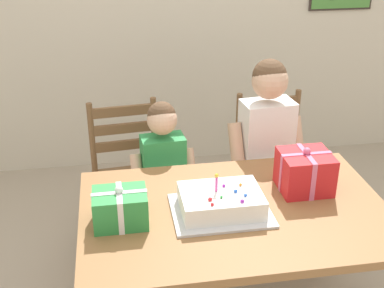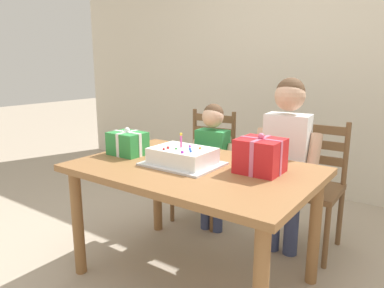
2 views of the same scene
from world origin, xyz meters
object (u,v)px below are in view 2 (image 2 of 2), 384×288
at_px(birthday_cake, 183,157).
at_px(gift_box_beside_cake, 260,156).
at_px(gift_box_red_large, 128,143).
at_px(chair_right, 310,185).
at_px(child_younger, 212,156).
at_px(dining_table, 193,182).
at_px(chair_left, 205,165).
at_px(child_older, 287,150).

relative_size(birthday_cake, gift_box_beside_cake, 1.80).
height_order(gift_box_red_large, chair_right, chair_right).
height_order(gift_box_red_large, child_younger, child_younger).
xyz_separation_m(birthday_cake, chair_right, (0.52, 0.82, -0.31)).
height_order(dining_table, chair_left, chair_left).
bearing_deg(gift_box_beside_cake, child_older, 94.29).
height_order(dining_table, gift_box_red_large, gift_box_red_large).
height_order(dining_table, chair_right, chair_right).
relative_size(dining_table, gift_box_red_large, 5.93).
bearing_deg(child_older, chair_right, 58.68).
bearing_deg(gift_box_red_large, chair_left, 85.66).
distance_m(gift_box_beside_cake, chair_right, 0.78).
xyz_separation_m(gift_box_beside_cake, child_younger, (-0.63, 0.50, -0.20)).
bearing_deg(birthday_cake, gift_box_beside_cake, 16.77).
distance_m(dining_table, chair_right, 0.94).
distance_m(chair_left, chair_right, 0.90).
bearing_deg(dining_table, chair_left, 119.08).
bearing_deg(chair_left, child_younger, -45.28).
height_order(chair_right, child_older, child_older).
relative_size(dining_table, child_older, 1.14).
bearing_deg(child_younger, child_older, -0.04).
height_order(birthday_cake, gift_box_beside_cake, gift_box_beside_cake).
distance_m(dining_table, chair_left, 0.94).
distance_m(gift_box_beside_cake, chair_left, 1.13).
bearing_deg(gift_box_beside_cake, chair_left, 139.77).
bearing_deg(child_older, child_younger, 179.96).
distance_m(dining_table, child_younger, 0.67).
height_order(dining_table, child_younger, child_younger).
bearing_deg(birthday_cake, chair_right, 57.85).
xyz_separation_m(chair_left, child_older, (0.78, -0.19, 0.28)).
height_order(chair_right, child_younger, child_younger).
bearing_deg(chair_left, birthday_cake, -65.17).
distance_m(dining_table, birthday_cake, 0.16).
height_order(birthday_cake, gift_box_red_large, birthday_cake).
bearing_deg(chair_right, gift_box_red_large, -138.98).
bearing_deg(gift_box_red_large, dining_table, 2.76).
relative_size(chair_left, chair_right, 1.00).
relative_size(gift_box_beside_cake, child_older, 0.20).
height_order(birthday_cake, chair_left, chair_left).
xyz_separation_m(dining_table, child_younger, (-0.26, 0.62, -0.01)).
relative_size(gift_box_red_large, child_younger, 0.23).
relative_size(gift_box_beside_cake, child_younger, 0.24).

